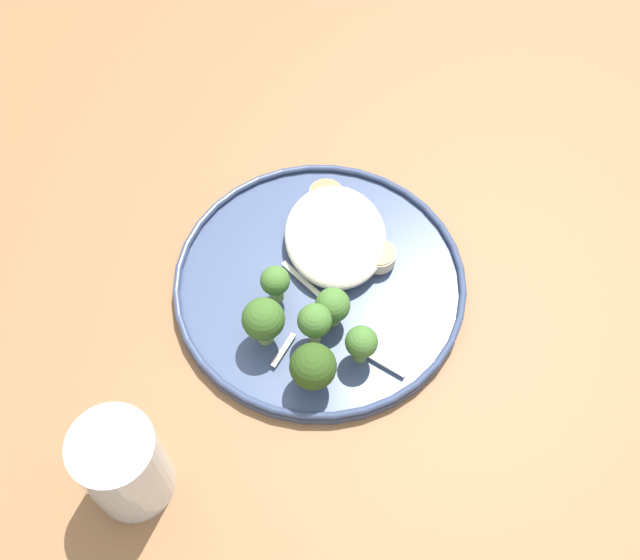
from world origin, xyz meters
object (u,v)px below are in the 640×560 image
dinner_plate (320,286)px  seared_scallop_left_edge (379,256)px  broccoli_floret_near_rim (361,343)px  broccoli_floret_beside_noodles (263,320)px  seared_scallop_rear_pale (326,196)px  broccoli_floret_center_pile (333,306)px  water_glass (125,468)px  seared_scallop_front_small (361,242)px  broccoli_floret_split_head (315,322)px  broccoli_floret_rear_charred (313,367)px  seared_scallop_center_golden (340,240)px  seared_scallop_tiny_bay (321,242)px  broccoli_floret_left_leaning (275,282)px

dinner_plate → seared_scallop_left_edge: size_ratio=8.69×
broccoli_floret_near_rim → broccoli_floret_beside_noodles: bearing=72.4°
seared_scallop_rear_pale → seared_scallop_left_edge: bearing=-150.0°
broccoli_floret_center_pile → water_glass: size_ratio=0.45×
broccoli_floret_center_pile → broccoli_floret_beside_noodles: size_ratio=0.79×
seared_scallop_front_small → water_glass: size_ratio=0.25×
broccoli_floret_beside_noodles → broccoli_floret_near_rim: bearing=-107.6°
broccoli_floret_center_pile → broccoli_floret_split_head: size_ratio=0.86×
broccoli_floret_rear_charred → broccoli_floret_center_pile: bearing=-20.6°
seared_scallop_front_small → broccoli_floret_near_rim: (-0.12, 0.01, 0.02)m
seared_scallop_left_edge → broccoli_floret_near_rim: (-0.10, 0.03, 0.02)m
dinner_plate → seared_scallop_center_golden: bearing=-29.3°
dinner_plate → seared_scallop_front_small: (0.04, -0.04, 0.01)m
water_glass → seared_scallop_left_edge: bearing=-50.1°
seared_scallop_rear_pale → broccoli_floret_split_head: 0.16m
seared_scallop_left_edge → broccoli_floret_beside_noodles: size_ratio=0.56×
seared_scallop_left_edge → broccoli_floret_rear_charred: 0.15m
seared_scallop_tiny_bay → broccoli_floret_left_leaning: (-0.05, 0.05, 0.02)m
seared_scallop_center_golden → water_glass: 0.30m
seared_scallop_center_golden → water_glass: water_glass is taller
broccoli_floret_beside_noodles → broccoli_floret_left_leaning: bearing=-16.8°
broccoli_floret_left_leaning → broccoli_floret_near_rim: bearing=-133.8°
dinner_plate → broccoli_floret_near_rim: bearing=-159.5°
seared_scallop_tiny_bay → broccoli_floret_near_rim: size_ratio=0.69×
seared_scallop_rear_pale → seared_scallop_tiny_bay: size_ratio=1.08×
seared_scallop_rear_pale → seared_scallop_center_golden: seared_scallop_rear_pale is taller
seared_scallop_center_golden → broccoli_floret_beside_noodles: (-0.10, 0.08, 0.03)m
broccoli_floret_left_leaning → seared_scallop_front_small: bearing=-60.7°
dinner_plate → broccoli_floret_split_head: bearing=170.1°
seared_scallop_rear_pale → broccoli_floret_near_rim: broccoli_floret_near_rim is taller
seared_scallop_rear_pale → broccoli_floret_near_rim: 0.18m
seared_scallop_rear_pale → seared_scallop_tiny_bay: 0.06m
seared_scallop_center_golden → seared_scallop_tiny_bay: 0.02m
broccoli_floret_rear_charred → broccoli_floret_near_rim: size_ratio=1.21×
dinner_plate → seared_scallop_center_golden: 0.05m
seared_scallop_tiny_bay → broccoli_floret_split_head: broccoli_floret_split_head is taller
broccoli_floret_beside_noodles → seared_scallop_rear_pale: bearing=-25.2°
seared_scallop_left_edge → broccoli_floret_beside_noodles: broccoli_floret_beside_noodles is taller
broccoli_floret_near_rim → broccoli_floret_left_leaning: bearing=46.2°
broccoli_floret_center_pile → dinner_plate: bearing=11.5°
seared_scallop_front_small → broccoli_floret_near_rim: bearing=173.2°
seared_scallop_center_golden → broccoli_floret_center_pile: 0.09m
seared_scallop_center_golden → broccoli_floret_center_pile: bearing=168.8°
seared_scallop_rear_pale → seared_scallop_center_golden: bearing=-170.5°
broccoli_floret_center_pile → water_glass: bearing=126.8°
broccoli_floret_near_rim → seared_scallop_tiny_bay: bearing=11.6°
seared_scallop_left_edge → seared_scallop_front_small: bearing=41.1°
water_glass → broccoli_floret_rear_charred: bearing=-64.8°
broccoli_floret_rear_charred → broccoli_floret_split_head: size_ratio=1.06×
water_glass → dinner_plate: bearing=-44.8°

